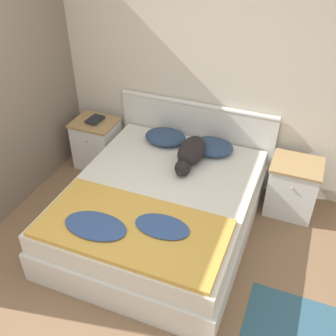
{
  "coord_description": "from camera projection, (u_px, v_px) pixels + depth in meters",
  "views": [
    {
      "loc": [
        1.3,
        -1.69,
        2.87
      ],
      "look_at": [
        0.15,
        1.2,
        0.63
      ],
      "focal_mm": 42.0,
      "sensor_mm": 36.0,
      "label": 1
    }
  ],
  "objects": [
    {
      "name": "pillow_left",
      "position": [
        165.0,
        137.0,
        4.39
      ],
      "size": [
        0.46,
        0.38,
        0.12
      ],
      "color": "navy",
      "rests_on": "bed"
    },
    {
      "name": "wall_side_left",
      "position": [
        8.0,
        87.0,
        3.83
      ],
      "size": [
        0.06,
        3.1,
        2.55
      ],
      "color": "gray",
      "rests_on": "ground_plane"
    },
    {
      "name": "book_stack",
      "position": [
        95.0,
        120.0,
        4.63
      ],
      "size": [
        0.17,
        0.23,
        0.04
      ],
      "color": "#337547",
      "rests_on": "nightstand_left"
    },
    {
      "name": "quilt",
      "position": [
        131.0,
        228.0,
        3.27
      ],
      "size": [
        1.59,
        0.8,
        0.07
      ],
      "color": "gold",
      "rests_on": "bed"
    },
    {
      "name": "dog",
      "position": [
        191.0,
        153.0,
        4.03
      ],
      "size": [
        0.26,
        0.69,
        0.24
      ],
      "color": "black",
      "rests_on": "bed"
    },
    {
      "name": "nightstand_right",
      "position": [
        292.0,
        187.0,
        4.11
      ],
      "size": [
        0.51,
        0.45,
        0.61
      ],
      "color": "white",
      "rests_on": "ground_plane"
    },
    {
      "name": "ground_plane",
      "position": [
        100.0,
        300.0,
        3.34
      ],
      "size": [
        16.0,
        16.0,
        0.0
      ],
      "primitive_type": "plane",
      "color": "#896647"
    },
    {
      "name": "nightstand_left",
      "position": [
        97.0,
        143.0,
        4.82
      ],
      "size": [
        0.51,
        0.45,
        0.61
      ],
      "color": "white",
      "rests_on": "ground_plane"
    },
    {
      "name": "headboard",
      "position": [
        195.0,
        137.0,
        4.56
      ],
      "size": [
        1.82,
        0.06,
        0.94
      ],
      "color": "silver",
      "rests_on": "ground_plane"
    },
    {
      "name": "pillow_right",
      "position": [
        212.0,
        147.0,
        4.23
      ],
      "size": [
        0.46,
        0.38,
        0.12
      ],
      "color": "navy",
      "rests_on": "bed"
    },
    {
      "name": "wall_back",
      "position": [
        188.0,
        69.0,
        4.2
      ],
      "size": [
        9.0,
        0.06,
        2.55
      ],
      "color": "beige",
      "rests_on": "ground_plane"
    },
    {
      "name": "bed",
      "position": [
        160.0,
        210.0,
        3.89
      ],
      "size": [
        1.74,
        2.09,
        0.53
      ],
      "color": "silver",
      "rests_on": "ground_plane"
    }
  ]
}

